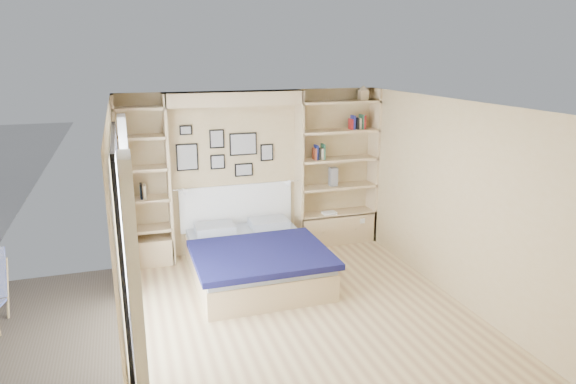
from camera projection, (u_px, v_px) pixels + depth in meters
name	position (u px, v px, depth m)	size (l,w,h in m)	color
ground	(300.00, 312.00, 6.22)	(4.50, 4.50, 0.00)	#D3BA81
room_shell	(239.00, 197.00, 7.22)	(4.50, 4.50, 4.50)	tan
bed	(254.00, 259.00, 7.11)	(1.76, 2.19, 1.07)	#CDB280
photo_gallery	(224.00, 151.00, 7.71)	(1.48, 0.02, 0.82)	black
reading_lamps	(238.00, 187.00, 7.68)	(1.92, 0.12, 0.15)	silver
shelf_decor	(324.00, 142.00, 8.00)	(3.56, 0.23, 2.03)	#983E27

